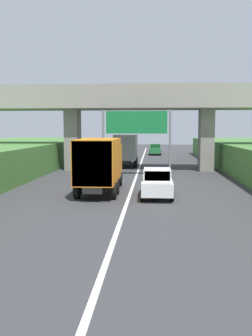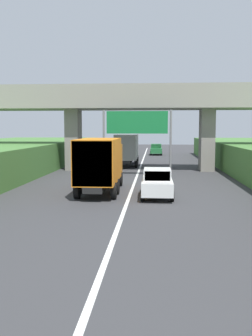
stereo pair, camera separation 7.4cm
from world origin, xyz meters
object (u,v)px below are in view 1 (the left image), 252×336
truck_blue (127,148)px  truck_orange (101,162)px  car_green (155,149)px  car_white (157,183)px  overhead_highway_sign (136,127)px

truck_blue → truck_orange: 17.67m
truck_blue → car_green: size_ratio=1.78×
truck_blue → car_white: bearing=-80.7°
overhead_highway_sign → truck_blue: overhead_highway_sign is taller
overhead_highway_sign → car_green: overhead_highway_sign is taller
overhead_highway_sign → truck_blue: 9.57m
overhead_highway_sign → truck_orange: bearing=-102.7°
car_green → truck_orange: bearing=-95.9°
truck_blue → car_white: 19.44m
truck_blue → truck_orange: same height
overhead_highway_sign → truck_orange: overhead_highway_sign is taller
truck_blue → car_white: (3.15, -19.16, -1.08)m
truck_blue → truck_orange: size_ratio=1.00×
truck_orange → car_green: size_ratio=1.78×
car_green → car_white: bearing=-90.2°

